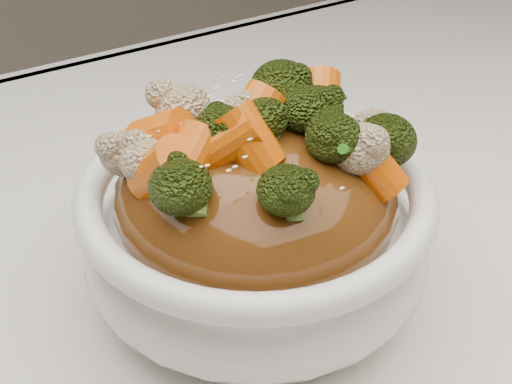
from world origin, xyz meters
TOP-DOWN VIEW (x-y plane):
  - tablecloth at (0.00, 0.00)m, footprint 1.20×0.80m
  - bowl at (0.01, -0.01)m, footprint 0.28×0.28m
  - sauce_base at (0.01, -0.01)m, footprint 0.22×0.22m
  - carrots at (0.01, -0.01)m, footprint 0.22×0.22m
  - broccoli at (0.01, -0.01)m, footprint 0.22×0.22m
  - cauliflower at (0.01, -0.01)m, footprint 0.22×0.22m
  - scallions at (0.01, -0.01)m, footprint 0.16×0.16m
  - sesame_seeds at (0.01, -0.01)m, footprint 0.20×0.20m

SIDE VIEW (x-z plane):
  - tablecloth at x=0.00m, z-range 0.71..0.75m
  - bowl at x=0.01m, z-range 0.75..0.84m
  - sauce_base at x=0.01m, z-range 0.78..0.88m
  - cauliflower at x=0.01m, z-range 0.87..0.91m
  - broccoli at x=0.01m, z-range 0.87..0.92m
  - carrots at x=0.01m, z-range 0.87..0.92m
  - scallions at x=0.01m, z-range 0.88..0.91m
  - sesame_seeds at x=0.01m, z-range 0.89..0.90m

